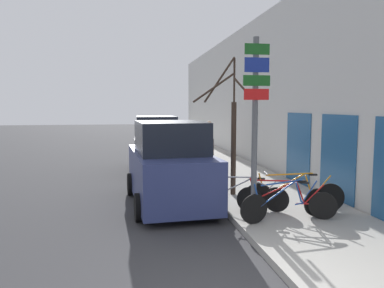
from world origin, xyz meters
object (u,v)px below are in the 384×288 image
at_px(signpost, 255,123).
at_px(bicycle_3, 245,195).
at_px(parked_car_0, 170,167).
at_px(pedestrian_near, 209,136).
at_px(bicycle_0, 286,203).
at_px(parked_car_1, 156,146).
at_px(bicycle_1, 285,200).
at_px(bicycle_2, 294,195).
at_px(street_tree, 232,132).

distance_m(signpost, bicycle_3, 2.10).
bearing_deg(parked_car_0, pedestrian_near, 67.15).
bearing_deg(pedestrian_near, parked_car_0, 81.78).
bearing_deg(bicycle_0, parked_car_1, 6.07).
bearing_deg(bicycle_3, bicycle_1, -105.26).
distance_m(bicycle_0, bicycle_2, 0.76).
distance_m(bicycle_0, parked_car_1, 7.99).
height_order(bicycle_0, bicycle_1, bicycle_0).
distance_m(bicycle_1, parked_car_1, 7.75).
xyz_separation_m(signpost, parked_car_0, (-1.58, 2.33, -1.29)).
height_order(signpost, parked_car_0, signpost).
bearing_deg(bicycle_3, signpost, -158.21).
relative_size(bicycle_0, pedestrian_near, 1.26).
bearing_deg(pedestrian_near, parked_car_1, 57.97).
relative_size(parked_car_0, street_tree, 1.13).
bearing_deg(bicycle_2, street_tree, 38.38).
bearing_deg(bicycle_1, street_tree, 44.31).
bearing_deg(parked_car_0, bicycle_3, -40.74).
bearing_deg(pedestrian_near, street_tree, 93.09).
distance_m(bicycle_1, parked_car_0, 3.21).
height_order(bicycle_0, bicycle_3, bicycle_0).
bearing_deg(bicycle_1, parked_car_1, 47.11).
xyz_separation_m(signpost, bicycle_2, (1.24, 0.64, -1.77)).
relative_size(bicycle_0, bicycle_2, 0.95).
height_order(bicycle_3, parked_car_0, parked_car_0).
bearing_deg(parked_car_0, street_tree, 5.37).
height_order(bicycle_2, parked_car_1, parked_car_1).
relative_size(bicycle_3, pedestrian_near, 1.06).
bearing_deg(parked_car_1, bicycle_3, -74.61).
height_order(parked_car_0, street_tree, street_tree).
bearing_deg(bicycle_2, parked_car_1, 33.19).
relative_size(bicycle_2, parked_car_1, 0.57).
distance_m(signpost, parked_car_1, 7.92).
height_order(signpost, bicycle_0, signpost).
distance_m(bicycle_0, bicycle_3, 1.19).
height_order(bicycle_2, bicycle_3, bicycle_2).
bearing_deg(signpost, bicycle_2, 27.28).
height_order(bicycle_2, parked_car_0, parked_car_0).
xyz_separation_m(bicycle_1, pedestrian_near, (0.50, 10.47, 0.66)).
distance_m(bicycle_3, parked_car_1, 6.85).
bearing_deg(bicycle_1, signpost, 138.82).
bearing_deg(parked_car_1, pedestrian_near, 48.15).
height_order(bicycle_0, pedestrian_near, pedestrian_near).
bearing_deg(bicycle_1, pedestrian_near, 26.13).
xyz_separation_m(signpost, bicycle_3, (0.13, 1.04, -1.82)).
distance_m(bicycle_2, parked_car_0, 3.32).
distance_m(bicycle_3, street_tree, 2.13).
height_order(bicycle_1, bicycle_2, bicycle_2).
bearing_deg(pedestrian_near, signpost, 93.75).
xyz_separation_m(signpost, bicycle_0, (0.77, 0.04, -1.79)).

